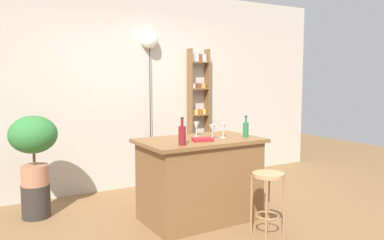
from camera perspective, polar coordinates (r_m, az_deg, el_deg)
name	(u,v)px	position (r m, az deg, el deg)	size (l,w,h in m)	color
ground	(215,228)	(4.32, 3.26, -15.18)	(12.00, 12.00, 0.00)	brown
back_wall	(139,89)	(5.75, -7.58, 4.40)	(6.40, 0.10, 2.80)	#BCB2A3
kitchen_counter	(200,179)	(4.42, 1.10, -8.48)	(1.32, 0.81, 0.90)	brown
bar_stool	(268,189)	(4.05, 10.86, -9.79)	(0.31, 0.31, 0.64)	#997047
spice_shelf	(198,116)	(6.07, 0.94, 0.57)	(0.33, 0.14, 2.00)	brown
plant_stool	(36,201)	(4.88, -21.52, -10.80)	(0.31, 0.31, 0.37)	#2D2823
potted_plant	(33,141)	(4.73, -21.85, -2.85)	(0.52, 0.47, 0.78)	#A86B4C
bottle_sauce_amber	(246,129)	(4.49, 7.74, -1.30)	(0.06, 0.06, 0.24)	#236638
bottle_olive_oil	(182,135)	(3.92, -1.43, -2.14)	(0.07, 0.07, 0.28)	maroon
wine_glass_left	(196,126)	(4.52, 0.65, -0.85)	(0.07, 0.07, 0.16)	silver
wine_glass_center	(212,129)	(4.27, 2.96, -1.27)	(0.07, 0.07, 0.16)	silver
wine_glass_right	(223,127)	(4.40, 4.50, -1.06)	(0.07, 0.07, 0.16)	silver
cookbook	(203,139)	(4.18, 1.53, -2.80)	(0.21, 0.15, 0.04)	maroon
pendant_globe_light	(149,41)	(5.71, -6.14, 11.21)	(0.25, 0.25, 2.22)	black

